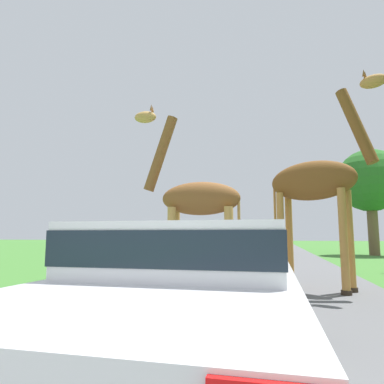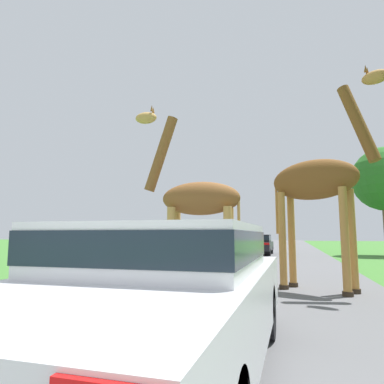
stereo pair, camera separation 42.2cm
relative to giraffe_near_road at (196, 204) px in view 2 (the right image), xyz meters
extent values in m
cube|color=#5B5B5E|center=(0.94, 21.14, -2.01)|extent=(6.71, 120.00, 0.00)
cylinder|color=tan|center=(-0.51, -0.32, -1.05)|extent=(0.20, 0.20, 1.91)
cylinder|color=#2D2319|center=(-0.51, -0.32, -1.95)|extent=(0.25, 0.25, 0.12)
cylinder|color=tan|center=(-0.56, 0.22, -1.05)|extent=(0.20, 0.20, 1.91)
cylinder|color=#2D2319|center=(-0.56, 0.22, -1.95)|extent=(0.25, 0.25, 0.12)
cylinder|color=tan|center=(0.81, -0.19, -1.05)|extent=(0.20, 0.20, 1.91)
cylinder|color=#2D2319|center=(0.81, -0.19, -1.95)|extent=(0.25, 0.25, 0.12)
cylinder|color=tan|center=(0.76, 0.34, -1.05)|extent=(0.20, 0.20, 1.91)
cylinder|color=#2D2319|center=(0.76, 0.34, -1.95)|extent=(0.25, 0.25, 0.12)
ellipsoid|color=brown|center=(0.12, 0.01, 0.12)|extent=(1.94, 0.80, 0.80)
cylinder|color=brown|center=(-0.88, -0.08, 1.26)|extent=(0.86, 0.33, 1.91)
ellipsoid|color=tan|center=(-1.28, -0.12, 2.22)|extent=(0.58, 0.29, 0.30)
cylinder|color=tan|center=(1.02, 0.09, -0.40)|extent=(0.07, 0.07, 1.05)
cone|color=brown|center=(-1.11, -0.17, 2.45)|extent=(0.07, 0.07, 0.16)
cone|color=brown|center=(-1.12, -0.04, 2.45)|extent=(0.07, 0.07, 0.16)
cylinder|color=#B77F3D|center=(3.47, 0.42, -0.87)|extent=(0.17, 0.17, 2.28)
cylinder|color=#2D2319|center=(3.47, 0.42, -1.96)|extent=(0.22, 0.22, 0.10)
cylinder|color=#B77F3D|center=(3.26, -0.02, -0.87)|extent=(0.17, 0.17, 2.28)
cylinder|color=#2D2319|center=(3.26, -0.02, -1.96)|extent=(0.22, 0.22, 0.10)
cylinder|color=#B77F3D|center=(2.18, 1.04, -0.87)|extent=(0.17, 0.17, 2.28)
cylinder|color=#2D2319|center=(2.18, 1.04, -1.96)|extent=(0.22, 0.22, 0.10)
cylinder|color=#B77F3D|center=(1.97, 0.59, -0.87)|extent=(0.17, 0.17, 2.28)
cylinder|color=#2D2319|center=(1.97, 0.59, -1.96)|extent=(0.22, 0.22, 0.10)
ellipsoid|color=brown|center=(2.72, 0.51, 0.53)|extent=(2.09, 1.40, 0.94)
cylinder|color=brown|center=(3.67, 0.06, 1.67)|extent=(0.84, 0.58, 1.84)
ellipsoid|color=#B77F3D|center=(4.03, -0.11, 2.60)|extent=(0.61, 0.46, 0.30)
cylinder|color=#B77F3D|center=(1.85, 0.93, -0.09)|extent=(0.06, 0.06, 1.26)
cone|color=brown|center=(3.91, 0.02, 2.83)|extent=(0.07, 0.07, 0.16)
cone|color=brown|center=(3.85, -0.10, 2.83)|extent=(0.07, 0.07, 0.16)
cube|color=silver|center=(1.07, -4.81, -1.41)|extent=(1.81, 4.59, 0.66)
cube|color=silver|center=(1.07, -4.81, -0.86)|extent=(1.63, 2.06, 0.42)
cube|color=#19232D|center=(1.07, -4.81, -0.84)|extent=(1.65, 2.08, 0.25)
cylinder|color=black|center=(0.35, -3.43, -1.69)|extent=(0.36, 0.64, 0.64)
cylinder|color=black|center=(1.79, -3.43, -1.69)|extent=(0.36, 0.64, 0.64)
cube|color=maroon|center=(-1.67, 9.48, -1.44)|extent=(1.78, 4.44, 0.64)
cube|color=maroon|center=(-1.67, 9.48, -0.84)|extent=(1.60, 2.00, 0.56)
cube|color=#19232D|center=(-1.67, 9.48, -0.81)|extent=(1.62, 2.02, 0.34)
cube|color=red|center=(-2.39, 7.25, -1.21)|extent=(0.32, 0.03, 0.15)
cube|color=red|center=(-0.94, 7.25, -1.21)|extent=(0.32, 0.03, 0.15)
cylinder|color=black|center=(-2.38, 10.81, -1.72)|extent=(0.36, 0.57, 0.57)
cylinder|color=black|center=(-0.96, 10.81, -1.72)|extent=(0.36, 0.57, 0.57)
cylinder|color=black|center=(-2.38, 8.15, -1.72)|extent=(0.36, 0.57, 0.57)
cylinder|color=black|center=(-0.96, 8.15, -1.72)|extent=(0.36, 0.57, 0.57)
cube|color=black|center=(-0.07, 14.94, -1.45)|extent=(1.86, 4.16, 0.53)
cube|color=black|center=(-0.07, 14.94, -0.96)|extent=(1.67, 1.87, 0.46)
cube|color=#19232D|center=(-0.07, 14.94, -0.94)|extent=(1.69, 1.89, 0.28)
cube|color=red|center=(-0.83, 12.85, -1.27)|extent=(0.33, 0.03, 0.13)
cube|color=red|center=(0.69, 12.85, -1.27)|extent=(0.33, 0.03, 0.13)
cylinder|color=black|center=(-0.82, 16.19, -1.66)|extent=(0.37, 0.69, 0.69)
cylinder|color=black|center=(0.67, 16.19, -1.66)|extent=(0.37, 0.69, 0.69)
cylinder|color=black|center=(-0.82, 13.69, -1.66)|extent=(0.37, 0.69, 0.69)
cylinder|color=black|center=(0.67, 13.69, -1.66)|extent=(0.37, 0.69, 0.69)
camera|label=1|loc=(1.82, -7.98, -0.75)|focal=32.00mm
camera|label=2|loc=(2.23, -7.87, -0.75)|focal=32.00mm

